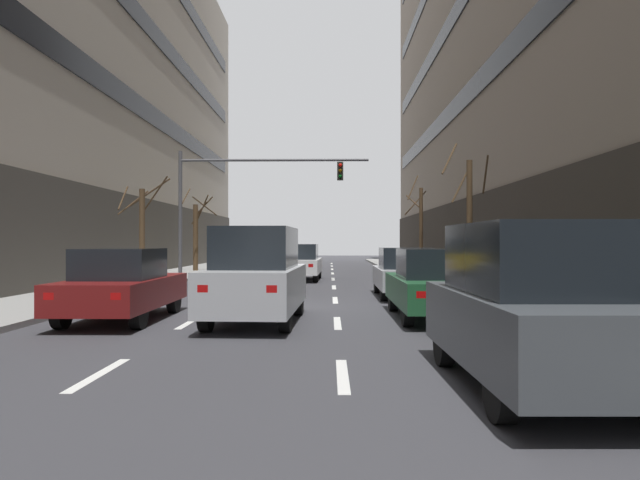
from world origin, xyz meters
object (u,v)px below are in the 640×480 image
object	(u,v)px
car_driving_3	(123,285)
street_tree_0	(196,234)
taxi_driving_0	(270,254)
street_tree_3	(469,219)
taxi_driving_4	(246,256)
car_parked_2	(405,273)
car_driving_2	(257,275)
car_parked_0	(530,306)
street_tree_1	(142,229)
traffic_signal_0	(240,189)
car_driving_1	(300,262)
street_tree_2	(420,227)
car_parked_1	(434,284)

from	to	relation	value
car_driving_3	street_tree_0	size ratio (longest dim) A/B	0.91
taxi_driving_0	street_tree_3	distance (m)	27.02
taxi_driving_4	car_parked_2	xyz separation A→B (m)	(7.35, -13.78, -0.20)
car_driving_2	car_parked_0	bearing A→B (deg)	-53.98
car_parked_0	street_tree_1	world-z (taller)	street_tree_1
car_parked_2	traffic_signal_0	size ratio (longest dim) A/B	0.50
street_tree_1	taxi_driving_0	bearing A→B (deg)	81.36
car_driving_1	car_parked_0	xyz separation A→B (m)	(3.93, -19.90, 0.18)
street_tree_1	street_tree_3	distance (m)	13.51
car_driving_2	traffic_signal_0	bearing A→B (deg)	100.71
car_driving_2	street_tree_1	xyz separation A→B (m)	(-6.35, 11.06, 1.29)
street_tree_0	taxi_driving_4	bearing A→B (deg)	-14.14
street_tree_0	street_tree_1	bearing A→B (deg)	-90.28
taxi_driving_4	street_tree_0	world-z (taller)	street_tree_0
car_parked_2	street_tree_3	world-z (taller)	street_tree_3
traffic_signal_0	street_tree_2	size ratio (longest dim) A/B	1.65
car_driving_3	car_parked_1	bearing A→B (deg)	3.70
car_driving_3	car_parked_1	distance (m)	7.36
car_parked_0	street_tree_1	bearing A→B (deg)	122.04
car_driving_1	street_tree_1	xyz separation A→B (m)	(-6.58, -3.11, 1.52)
car_driving_2	car_parked_2	size ratio (longest dim) A/B	1.03
street_tree_0	street_tree_2	world-z (taller)	street_tree_2
taxi_driving_4	street_tree_1	world-z (taller)	street_tree_1
car_parked_2	street_tree_0	distance (m)	18.00
car_parked_2	car_parked_1	bearing A→B (deg)	-90.00
car_parked_2	street_tree_1	distance (m)	11.77
traffic_signal_0	car_parked_1	bearing A→B (deg)	-62.06
street_tree_1	street_tree_2	world-z (taller)	street_tree_2
car_parked_1	street_tree_1	xyz separation A→B (m)	(-10.51, 10.31, 1.55)
taxi_driving_4	car_parked_1	size ratio (longest dim) A/B	0.96
car_parked_2	traffic_signal_0	world-z (taller)	traffic_signal_0
taxi_driving_4	street_tree_0	xyz separation A→B (m)	(-3.11, 0.78, 1.31)
taxi_driving_0	street_tree_2	bearing A→B (deg)	-56.49
car_parked_1	traffic_signal_0	bearing A→B (deg)	117.94
taxi_driving_4	car_driving_3	bearing A→B (deg)	-90.00
car_parked_2	car_parked_0	bearing A→B (deg)	-90.00
car_driving_3	street_tree_3	distance (m)	12.12
street_tree_0	street_tree_3	bearing A→B (deg)	-46.03
street_tree_3	traffic_signal_0	bearing A→B (deg)	145.92
car_parked_1	street_tree_1	size ratio (longest dim) A/B	0.98
traffic_signal_0	car_driving_1	bearing A→B (deg)	16.20
traffic_signal_0	street_tree_1	bearing A→B (deg)	-148.83
street_tree_3	car_driving_2	bearing A→B (deg)	-132.47
car_driving_2	street_tree_2	size ratio (longest dim) A/B	0.85
car_driving_3	car_parked_0	world-z (taller)	car_parked_0
taxi_driving_4	street_tree_0	distance (m)	3.46
car_parked_0	traffic_signal_0	distance (m)	20.50
car_driving_1	street_tree_0	size ratio (longest dim) A/B	0.94
car_driving_1	traffic_signal_0	distance (m)	4.49
car_driving_1	car_parked_0	world-z (taller)	car_parked_0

